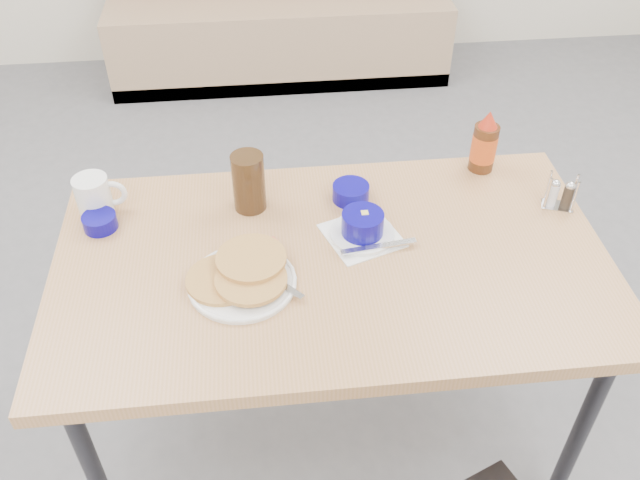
{
  "coord_description": "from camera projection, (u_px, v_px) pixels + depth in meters",
  "views": [
    {
      "loc": [
        -0.16,
        -0.99,
        1.92
      ],
      "look_at": [
        -0.03,
        0.25,
        0.82
      ],
      "focal_mm": 38.0,
      "sensor_mm": 36.0,
      "label": 1
    }
  ],
  "objects": [
    {
      "name": "grits_setting",
      "position": [
        363.0,
        227.0,
        1.74
      ],
      "size": [
        0.25,
        0.23,
        0.08
      ],
      "rotation": [
        0.0,
        0.0,
        0.34
      ],
      "color": "white",
      "rests_on": "dining_table"
    },
    {
      "name": "syrup_bottle",
      "position": [
        484.0,
        145.0,
        1.94
      ],
      "size": [
        0.07,
        0.07,
        0.19
      ],
      "rotation": [
        0.0,
        0.0,
        -0.02
      ],
      "color": "#47230F",
      "rests_on": "dining_table"
    },
    {
      "name": "pancake_plate",
      "position": [
        242.0,
        277.0,
        1.62
      ],
      "size": [
        0.28,
        0.26,
        0.05
      ],
      "rotation": [
        0.0,
        0.0,
        0.42
      ],
      "color": "white",
      "rests_on": "dining_table"
    },
    {
      "name": "coffee_mug",
      "position": [
        95.0,
        195.0,
        1.81
      ],
      "size": [
        0.14,
        0.09,
        0.11
      ],
      "rotation": [
        0.0,
        0.0,
        0.02
      ],
      "color": "white",
      "rests_on": "dining_table"
    },
    {
      "name": "creamer_bowl",
      "position": [
        100.0,
        222.0,
        1.78
      ],
      "size": [
        0.09,
        0.09,
        0.04
      ],
      "rotation": [
        0.0,
        0.0,
        0.35
      ],
      "color": "#0A057A",
      "rests_on": "dining_table"
    },
    {
      "name": "condiment_caddy",
      "position": [
        560.0,
        196.0,
        1.84
      ],
      "size": [
        0.1,
        0.07,
        0.1
      ],
      "rotation": [
        0.0,
        0.0,
        -0.34
      ],
      "color": "silver",
      "rests_on": "dining_table"
    },
    {
      "name": "butter_bowl",
      "position": [
        351.0,
        192.0,
        1.87
      ],
      "size": [
        0.1,
        0.1,
        0.05
      ],
      "rotation": [
        0.0,
        0.0,
        -0.36
      ],
      "color": "#0A057A",
      "rests_on": "dining_table"
    },
    {
      "name": "sugar_wrapper",
      "position": [
        270.0,
        242.0,
        1.75
      ],
      "size": [
        0.04,
        0.04,
        0.0
      ],
      "primitive_type": "cube",
      "rotation": [
        0.0,
        0.0,
        0.57
      ],
      "color": "#D25146",
      "rests_on": "dining_table"
    },
    {
      "name": "amber_tumbler",
      "position": [
        249.0,
        182.0,
        1.8
      ],
      "size": [
        0.09,
        0.09,
        0.17
      ],
      "primitive_type": "cylinder",
      "rotation": [
        0.0,
        0.0,
        0.04
      ],
      "color": "#342110",
      "rests_on": "dining_table"
    },
    {
      "name": "booth_bench",
      "position": [
        278.0,
        11.0,
        3.87
      ],
      "size": [
        1.9,
        0.56,
        1.22
      ],
      "color": "tan",
      "rests_on": "ground"
    },
    {
      "name": "dining_table",
      "position": [
        332.0,
        275.0,
        1.74
      ],
      "size": [
        1.4,
        0.8,
        0.76
      ],
      "color": "tan",
      "rests_on": "ground"
    }
  ]
}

